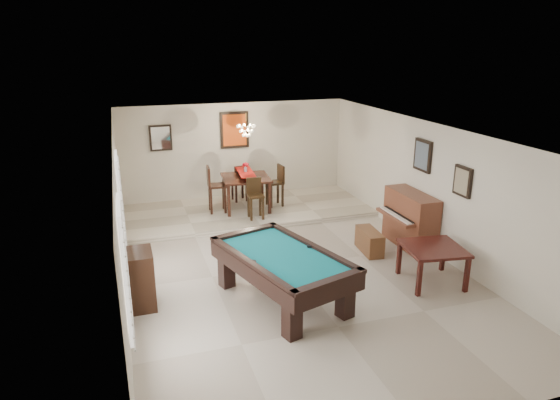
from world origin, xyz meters
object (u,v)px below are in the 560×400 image
square_table (432,265)px  dining_chair_north (239,183)px  pool_table (282,278)px  piano_bench (369,241)px  dining_chair_west (217,189)px  upright_piano (405,220)px  flower_vase (245,167)px  dining_chair_east (275,186)px  apothecary_chest (141,279)px  dining_table (246,190)px  dining_chair_south (256,199)px  chandelier (246,126)px

square_table → dining_chair_north: size_ratio=1.02×
square_table → dining_chair_north: bearing=112.3°
pool_table → piano_bench: size_ratio=2.98×
square_table → piano_bench: square_table is taller
dining_chair_north → dining_chair_west: 1.02m
square_table → upright_piano: upright_piano is taller
square_table → dining_chair_north: (-2.20, 5.38, 0.26)m
flower_vase → dining_chair_east: size_ratio=0.24×
apothecary_chest → dining_table: (2.75, 3.93, 0.11)m
dining_chair_east → dining_chair_south: bearing=-47.6°
dining_chair_west → square_table: bearing=-143.6°
dining_chair_east → chandelier: chandelier is taller
square_table → pool_table: bearing=175.7°
piano_bench → dining_chair_west: 4.03m
piano_bench → chandelier: bearing=120.1°
pool_table → dining_chair_south: (0.56, 3.71, 0.19)m
apothecary_chest → dining_chair_north: 5.39m
dining_chair_east → flower_vase: bearing=-93.8°
dining_chair_north → dining_chair_west: dining_chair_west is taller
square_table → dining_chair_north: dining_chair_north is taller
dining_chair_south → chandelier: chandelier is taller
pool_table → apothecary_chest: 2.29m
pool_table → dining_chair_north: dining_chair_north is taller
dining_chair_south → dining_chair_north: dining_chair_north is taller
apothecary_chest → dining_table: 4.80m
dining_table → flower_vase: flower_vase is taller
apothecary_chest → dining_chair_north: size_ratio=0.98×
dining_chair_west → apothecary_chest: bearing=157.0°
piano_bench → dining_chair_east: 3.32m
square_table → dining_chair_west: (-2.93, 4.66, 0.35)m
piano_bench → chandelier: 4.04m
dining_chair_south → chandelier: bearing=93.4°
dining_chair_north → square_table: bearing=104.8°
upright_piano → dining_chair_south: (-2.58, 2.30, 0.02)m
dining_chair_south → dining_chair_west: size_ratio=0.84×
square_table → chandelier: 5.43m
upright_piano → chandelier: bearing=130.8°
apothecary_chest → chandelier: (2.77, 3.87, 1.72)m
upright_piano → apothecary_chest: size_ratio=1.45×
pool_table → dining_chair_west: size_ratio=2.16×
flower_vase → square_table: bearing=-64.8°
dining_chair_west → dining_chair_south: bearing=-130.3°
pool_table → dining_table: size_ratio=2.17×
upright_piano → dining_table: 4.02m
flower_vase → apothecary_chest: bearing=-124.9°
dining_chair_west → dining_chair_east: dining_chair_west is taller
dining_chair_north → chandelier: chandelier is taller
square_table → upright_piano: 1.68m
dining_chair_west → dining_chair_north: bearing=-41.0°
flower_vase → chandelier: (0.02, -0.06, 1.01)m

